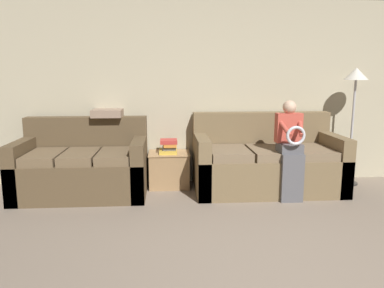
% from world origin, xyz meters
% --- Properties ---
extents(wall_back, '(7.83, 0.06, 2.55)m').
position_xyz_m(wall_back, '(0.00, 3.19, 1.27)').
color(wall_back, '#BCB293').
rests_on(wall_back, ground_plane).
extents(couch_main, '(1.92, 0.97, 1.01)m').
position_xyz_m(couch_main, '(0.42, 2.69, 0.36)').
color(couch_main, brown).
rests_on(couch_main, ground_plane).
extents(couch_side, '(1.62, 0.97, 0.97)m').
position_xyz_m(couch_side, '(-1.99, 2.65, 0.35)').
color(couch_side, brown).
rests_on(couch_side, ground_plane).
extents(child_left_seated, '(0.32, 0.37, 1.22)m').
position_xyz_m(child_left_seated, '(0.59, 2.27, 0.67)').
color(child_left_seated, '#56565B').
rests_on(child_left_seated, ground_plane).
extents(side_shelf, '(0.56, 0.47, 0.48)m').
position_xyz_m(side_shelf, '(-0.88, 2.90, 0.25)').
color(side_shelf, '#9E7A51').
rests_on(side_shelf, ground_plane).
extents(book_stack, '(0.24, 0.31, 0.18)m').
position_xyz_m(book_stack, '(-0.88, 2.90, 0.56)').
color(book_stack, gold).
rests_on(book_stack, side_shelf).
extents(floor_lamp, '(0.32, 0.32, 1.62)m').
position_xyz_m(floor_lamp, '(1.66, 2.84, 1.36)').
color(floor_lamp, '#2D2B28').
rests_on(floor_lamp, ground_plane).
extents(throw_pillow, '(0.39, 0.39, 0.10)m').
position_xyz_m(throw_pillow, '(-1.70, 2.99, 1.02)').
color(throw_pillow, gray).
rests_on(throw_pillow, couch_side).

